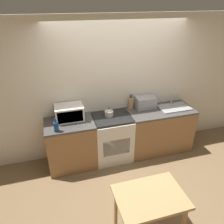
{
  "coord_description": "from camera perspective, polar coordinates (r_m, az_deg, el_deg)",
  "views": [
    {
      "loc": [
        -1.18,
        -2.53,
        2.82
      ],
      "look_at": [
        -0.24,
        0.69,
        1.05
      ],
      "focal_mm": 35.0,
      "sensor_mm": 36.0,
      "label": 1
    }
  ],
  "objects": [
    {
      "name": "counter_right_run",
      "position": [
        4.52,
        12.1,
        -4.5
      ],
      "size": [
        1.28,
        0.62,
        0.9
      ],
      "color": "olive",
      "rests_on": "ground_plane"
    },
    {
      "name": "toaster_oven",
      "position": [
        4.27,
        8.73,
        2.46
      ],
      "size": [
        0.39,
        0.24,
        0.23
      ],
      "color": "#999BA0",
      "rests_on": "counter_right_run"
    },
    {
      "name": "knife_block",
      "position": [
        4.21,
        4.91,
        2.33
      ],
      "size": [
        0.08,
        0.07,
        0.29
      ],
      "color": "tan",
      "rests_on": "counter_right_run"
    },
    {
      "name": "ground_plane",
      "position": [
        3.97,
        6.43,
        -17.68
      ],
      "size": [
        16.0,
        16.0,
        0.0
      ],
      "primitive_type": "plane",
      "color": "brown"
    },
    {
      "name": "dining_table",
      "position": [
        2.89,
        9.79,
        -22.27
      ],
      "size": [
        0.83,
        0.59,
        0.74
      ],
      "color": "tan",
      "rests_on": "ground_plane"
    },
    {
      "name": "sink_basin",
      "position": [
        4.43,
        15.9,
        1.23
      ],
      "size": [
        0.6,
        0.37,
        0.24
      ],
      "color": "#999BA0",
      "rests_on": "counter_right_run"
    },
    {
      "name": "kettle",
      "position": [
        3.95,
        -0.8,
        -0.1
      ],
      "size": [
        0.16,
        0.16,
        0.17
      ],
      "color": "beige",
      "rests_on": "stove_range"
    },
    {
      "name": "bottle",
      "position": [
        3.6,
        -14.38,
        -3.69
      ],
      "size": [
        0.08,
        0.08,
        0.23
      ],
      "color": "navy",
      "rests_on": "counter_left_run"
    },
    {
      "name": "stove_range",
      "position": [
        4.19,
        -0.03,
        -6.66
      ],
      "size": [
        0.69,
        0.62,
        0.9
      ],
      "color": "silver",
      "rests_on": "ground_plane"
    },
    {
      "name": "microwave",
      "position": [
        3.88,
        -11.11,
        -0.17
      ],
      "size": [
        0.49,
        0.34,
        0.26
      ],
      "color": "silver",
      "rests_on": "counter_left_run"
    },
    {
      "name": "wall_back",
      "position": [
        4.13,
        1.52,
        6.24
      ],
      "size": [
        10.0,
        0.06,
        2.6
      ],
      "color": "silver",
      "rests_on": "ground_plane"
    },
    {
      "name": "counter_left_run",
      "position": [
        4.08,
        -10.6,
        -8.21
      ],
      "size": [
        0.85,
        0.62,
        0.9
      ],
      "color": "olive",
      "rests_on": "ground_plane"
    }
  ]
}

